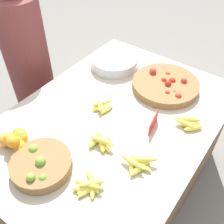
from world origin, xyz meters
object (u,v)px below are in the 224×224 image
object	(u,v)px
metal_bowl	(114,62)
price_sign	(153,122)
lime_bowl	(41,165)
vendor_person	(31,71)
tomato_basket	(166,85)

from	to	relation	value
metal_bowl	price_sign	world-z (taller)	price_sign
lime_bowl	vendor_person	world-z (taller)	vendor_person
tomato_basket	vendor_person	world-z (taller)	vendor_person
metal_bowl	vendor_person	bearing A→B (deg)	120.77
tomato_basket	metal_bowl	world-z (taller)	tomato_basket
tomato_basket	vendor_person	bearing A→B (deg)	108.35
lime_bowl	metal_bowl	size ratio (longest dim) A/B	0.87
tomato_basket	price_sign	world-z (taller)	tomato_basket
lime_bowl	price_sign	size ratio (longest dim) A/B	2.14
price_sign	vendor_person	bearing A→B (deg)	77.64
lime_bowl	metal_bowl	bearing A→B (deg)	14.22
tomato_basket	metal_bowl	xyz separation A→B (m)	(0.01, 0.46, 0.01)
lime_bowl	vendor_person	distance (m)	1.10
vendor_person	lime_bowl	bearing A→B (deg)	-126.73
tomato_basket	price_sign	xyz separation A→B (m)	(-0.39, -0.12, 0.01)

